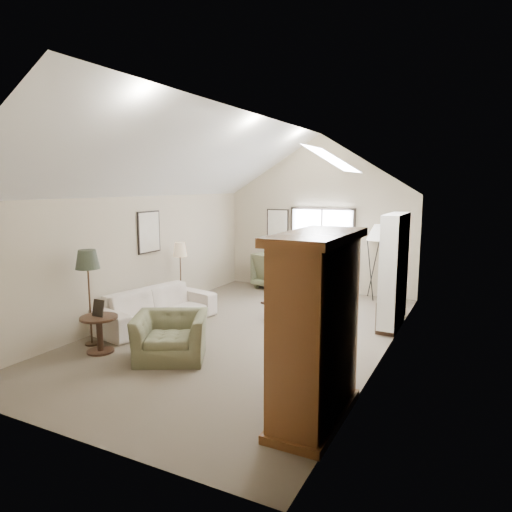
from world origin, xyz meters
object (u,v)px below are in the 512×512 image
at_px(armchair_far, 278,270).
at_px(side_chair, 341,275).
at_px(sofa, 157,307).
at_px(armchair_near, 171,336).
at_px(side_table, 100,334).
at_px(armoire, 316,329).
at_px(coffee_table, 282,313).

xyz_separation_m(armchair_far, side_chair, (1.71, 0.00, 0.02)).
bearing_deg(sofa, armchair_near, -122.60).
distance_m(sofa, side_table, 1.60).
bearing_deg(side_table, side_chair, 66.81).
distance_m(armoire, armchair_near, 2.88).
distance_m(armchair_far, side_chair, 1.71).
height_order(armchair_near, armchair_far, armchair_far).
distance_m(coffee_table, side_chair, 2.84).
xyz_separation_m(armchair_far, side_table, (-0.70, -5.63, -0.18)).
distance_m(sofa, coffee_table, 2.46).
xyz_separation_m(armchair_near, armchair_far, (-0.51, 5.32, 0.13)).
bearing_deg(side_table, coffee_table, 54.58).
bearing_deg(side_chair, side_table, -133.16).
xyz_separation_m(sofa, coffee_table, (2.12, 1.24, -0.16)).
bearing_deg(armoire, side_chair, 103.53).
relative_size(armchair_far, coffee_table, 1.38).
xyz_separation_m(coffee_table, side_chair, (0.39, 2.79, 0.31)).
bearing_deg(side_chair, armoire, -96.44).
height_order(armoire, armchair_far, armoire).
xyz_separation_m(armoire, armchair_far, (-3.18, 6.10, -0.61)).
relative_size(sofa, armchair_far, 2.27).
bearing_deg(armoire, armchair_near, 163.81).
bearing_deg(armchair_near, armoire, -44.24).
bearing_deg(armchair_far, armoire, 134.70).
relative_size(armchair_near, side_table, 1.82).
relative_size(coffee_table, side_chair, 0.77).
xyz_separation_m(armoire, coffee_table, (-1.86, 3.31, -0.90)).
distance_m(armchair_far, coffee_table, 3.10).
distance_m(coffee_table, side_table, 3.49).
bearing_deg(coffee_table, side_chair, 81.97).
bearing_deg(armoire, side_table, 173.13).
height_order(armchair_near, side_chair, side_chair).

